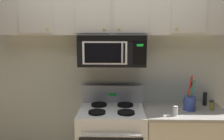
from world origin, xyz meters
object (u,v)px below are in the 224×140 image
Objects in this scene: spice_jar at (212,105)px; over_range_microwave at (112,50)px; utensil_crock_blue at (190,102)px; pepper_mill at (205,99)px; salt_shaker at (175,111)px.

over_range_microwave is at bearing 174.82° from spice_jar.
utensil_crock_blue reaches higher than pepper_mill.
spice_jar is (0.26, 0.02, -0.04)m from utensil_crock_blue.
pepper_mill is (1.13, 0.06, -0.59)m from over_range_microwave.
over_range_microwave is 1.89× the size of utensil_crock_blue.
pepper_mill is at bearing 38.08° from utensil_crock_blue.
salt_shaker is (0.68, -0.31, -0.62)m from over_range_microwave.
pepper_mill is at bearing 3.29° from over_range_microwave.
pepper_mill is (0.24, 0.19, -0.02)m from utensil_crock_blue.
utensil_crock_blue is 0.28m from salt_shaker.
utensil_crock_blue reaches higher than spice_jar.
utensil_crock_blue is at bearing 42.77° from salt_shaker.
over_range_microwave is 1.31m from spice_jar.
utensil_crock_blue is 0.30m from pepper_mill.
utensil_crock_blue is (0.89, -0.12, -0.58)m from over_range_microwave.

